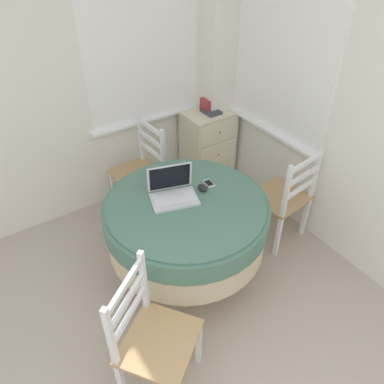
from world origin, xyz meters
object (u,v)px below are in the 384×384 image
(dining_chair_camera_near, at_px, (152,338))
(book_on_cabinet, at_px, (211,112))
(corner_cabinet, at_px, (208,146))
(storage_box, at_px, (210,104))
(dining_chair_near_back_window, at_px, (141,171))
(dining_chair_near_right_window, at_px, (284,198))
(cell_phone, at_px, (209,183))
(computer_mouse, at_px, (203,188))
(laptop, at_px, (173,192))
(round_dining_table, at_px, (186,221))

(dining_chair_camera_near, relative_size, book_on_cabinet, 4.99)
(corner_cabinet, bearing_deg, storage_box, 42.20)
(dining_chair_near_back_window, bearing_deg, dining_chair_near_right_window, -51.07)
(dining_chair_near_back_window, bearing_deg, storage_box, 9.38)
(cell_phone, height_order, storage_box, storage_box)
(computer_mouse, bearing_deg, laptop, 167.13)
(dining_chair_near_right_window, bearing_deg, corner_cabinet, 89.50)
(computer_mouse, relative_size, cell_phone, 0.84)
(storage_box, bearing_deg, book_on_cabinet, -117.81)
(dining_chair_near_right_window, height_order, book_on_cabinet, dining_chair_near_right_window)
(dining_chair_near_right_window, bearing_deg, computer_mouse, 167.27)
(laptop, height_order, dining_chair_near_back_window, laptop)
(cell_phone, bearing_deg, laptop, 177.57)
(corner_cabinet, xyz_separation_m, book_on_cabinet, (0.00, -0.03, 0.40))
(laptop, relative_size, computer_mouse, 4.25)
(book_on_cabinet, bearing_deg, cell_phone, -126.44)
(round_dining_table, bearing_deg, dining_chair_camera_near, -135.11)
(computer_mouse, relative_size, dining_chair_camera_near, 0.10)
(dining_chair_near_back_window, relative_size, book_on_cabinet, 4.99)
(computer_mouse, height_order, book_on_cabinet, book_on_cabinet)
(laptop, relative_size, dining_chair_near_right_window, 0.42)
(dining_chair_camera_near, xyz_separation_m, storage_box, (1.59, 1.68, 0.40))
(dining_chair_near_right_window, relative_size, book_on_cabinet, 4.99)
(cell_phone, bearing_deg, computer_mouse, -155.71)
(book_on_cabinet, bearing_deg, dining_chair_near_back_window, -174.85)
(round_dining_table, bearing_deg, computer_mouse, 16.54)
(laptop, bearing_deg, dining_chair_camera_near, -128.66)
(laptop, relative_size, corner_cabinet, 0.49)
(laptop, distance_m, dining_chair_near_right_window, 1.03)
(round_dining_table, xyz_separation_m, laptop, (-0.05, 0.10, 0.22))
(corner_cabinet, relative_size, book_on_cabinet, 4.27)
(laptop, height_order, computer_mouse, laptop)
(cell_phone, height_order, book_on_cabinet, book_on_cabinet)
(round_dining_table, relative_size, cell_phone, 11.18)
(corner_cabinet, distance_m, book_on_cabinet, 0.40)
(storage_box, relative_size, book_on_cabinet, 0.88)
(round_dining_table, relative_size, computer_mouse, 13.30)
(dining_chair_camera_near, bearing_deg, dining_chair_near_back_window, 64.89)
(laptop, relative_size, cell_phone, 3.57)
(laptop, relative_size, dining_chair_near_back_window, 0.42)
(laptop, distance_m, corner_cabinet, 1.38)
(corner_cabinet, bearing_deg, laptop, -136.63)
(cell_phone, xyz_separation_m, dining_chair_camera_near, (-0.90, -0.72, -0.29))
(round_dining_table, bearing_deg, dining_chair_near_right_window, -6.99)
(round_dining_table, distance_m, dining_chair_camera_near, 0.90)
(laptop, relative_size, dining_chair_camera_near, 0.42)
(cell_phone, height_order, corner_cabinet, corner_cabinet)
(dining_chair_near_right_window, xyz_separation_m, corner_cabinet, (0.01, 1.12, -0.05))
(round_dining_table, xyz_separation_m, book_on_cabinet, (0.92, 0.98, 0.24))
(laptop, height_order, corner_cabinet, laptop)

